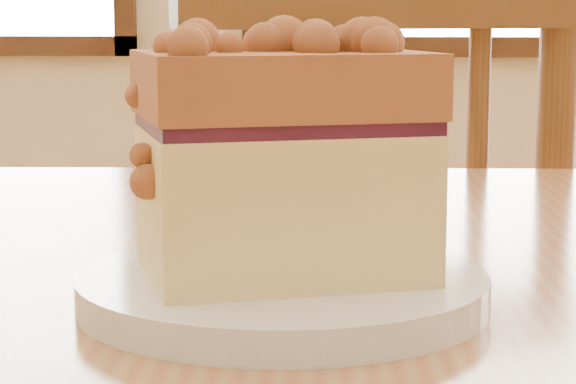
# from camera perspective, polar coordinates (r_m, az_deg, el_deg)

# --- Properties ---
(plate) EXTENTS (0.20, 0.20, 0.02)m
(plate) POSITION_cam_1_polar(r_m,az_deg,el_deg) (0.54, -0.28, -5.05)
(plate) COLOR white
(plate) RESTS_ON cafe_table_main
(cake_slice) EXTENTS (0.16, 0.14, 0.12)m
(cake_slice) POSITION_cam_1_polar(r_m,az_deg,el_deg) (0.53, -0.42, 2.18)
(cake_slice) COLOR #FFEA90
(cake_slice) RESTS_ON plate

